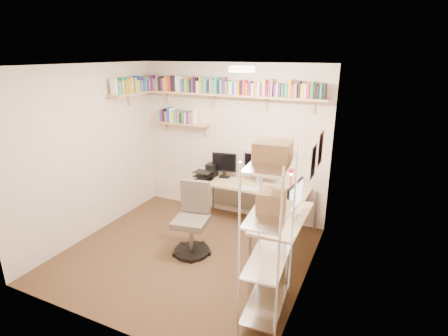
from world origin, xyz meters
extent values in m
plane|color=#44301D|center=(0.00, 0.00, 0.00)|extent=(3.20, 3.20, 0.00)
cube|color=beige|center=(0.00, 1.50, 1.25)|extent=(3.20, 0.04, 2.50)
cube|color=beige|center=(-1.60, 0.00, 1.25)|extent=(0.04, 3.00, 2.50)
cube|color=beige|center=(1.60, 0.00, 1.25)|extent=(0.04, 3.00, 2.50)
cube|color=beige|center=(0.00, -1.50, 1.25)|extent=(3.20, 0.04, 2.50)
cube|color=silver|center=(0.00, 0.00, 2.50)|extent=(3.20, 3.00, 0.04)
cube|color=silver|center=(1.59, 0.55, 1.55)|extent=(0.01, 0.30, 0.42)
cube|color=white|center=(1.59, 0.15, 1.50)|extent=(0.01, 0.28, 0.38)
cylinder|color=#FFEAC6|center=(0.70, 0.20, 2.46)|extent=(0.30, 0.30, 0.06)
cube|color=tan|center=(0.00, 1.38, 2.02)|extent=(3.05, 0.25, 0.03)
cube|color=tan|center=(-1.48, 0.95, 2.02)|extent=(0.25, 1.00, 0.03)
cube|color=tan|center=(-0.85, 1.40, 1.50)|extent=(0.95, 0.20, 0.02)
cube|color=tan|center=(-1.20, 1.44, 1.95)|extent=(0.03, 0.20, 0.20)
cube|color=tan|center=(-0.30, 1.44, 1.95)|extent=(0.03, 0.20, 0.20)
cube|color=tan|center=(0.60, 1.44, 1.95)|extent=(0.03, 0.20, 0.20)
cube|color=tan|center=(1.30, 1.44, 1.95)|extent=(0.03, 0.20, 0.20)
cube|color=teal|center=(-1.46, 1.38, 2.13)|extent=(0.03, 0.12, 0.19)
cube|color=white|center=(-1.42, 1.38, 2.13)|extent=(0.03, 0.14, 0.19)
cube|color=#621E70|center=(-1.37, 1.38, 2.16)|extent=(0.04, 0.14, 0.24)
cube|color=gray|center=(-1.33, 1.38, 2.13)|extent=(0.04, 0.13, 0.19)
cube|color=gray|center=(-1.27, 1.38, 2.16)|extent=(0.04, 0.14, 0.24)
cube|color=black|center=(-1.22, 1.38, 2.15)|extent=(0.04, 0.14, 0.23)
cube|color=#621E70|center=(-1.18, 1.38, 2.13)|extent=(0.04, 0.12, 0.20)
cube|color=yellow|center=(-1.13, 1.38, 2.14)|extent=(0.04, 0.14, 0.21)
cube|color=orange|center=(-1.08, 1.38, 2.16)|extent=(0.03, 0.12, 0.24)
cube|color=#D11B44|center=(-1.03, 1.38, 2.16)|extent=(0.04, 0.12, 0.25)
cube|color=black|center=(-0.99, 1.38, 2.16)|extent=(0.02, 0.13, 0.24)
cube|color=black|center=(-0.94, 1.38, 2.15)|extent=(0.04, 0.14, 0.23)
cube|color=white|center=(-0.90, 1.38, 2.16)|extent=(0.03, 0.12, 0.25)
cube|color=white|center=(-0.85, 1.38, 2.15)|extent=(0.04, 0.14, 0.23)
cube|color=teal|center=(-0.81, 1.38, 2.14)|extent=(0.03, 0.14, 0.20)
cube|color=#2243B1|center=(-0.76, 1.38, 2.13)|extent=(0.03, 0.12, 0.19)
cube|color=orange|center=(-0.72, 1.38, 2.14)|extent=(0.04, 0.15, 0.21)
cube|color=#2B8231|center=(-0.67, 1.38, 2.13)|extent=(0.03, 0.15, 0.19)
cube|color=black|center=(-0.63, 1.38, 2.13)|extent=(0.02, 0.14, 0.20)
cube|color=#621E70|center=(-0.60, 1.38, 2.16)|extent=(0.03, 0.13, 0.24)
cube|color=black|center=(-0.56, 1.38, 2.15)|extent=(0.03, 0.12, 0.23)
cube|color=white|center=(-0.51, 1.38, 2.12)|extent=(0.04, 0.12, 0.18)
cube|color=orange|center=(-0.46, 1.38, 2.16)|extent=(0.04, 0.12, 0.24)
cube|color=teal|center=(-0.41, 1.38, 2.15)|extent=(0.03, 0.13, 0.24)
cube|color=teal|center=(-0.36, 1.38, 2.15)|extent=(0.04, 0.14, 0.23)
cube|color=black|center=(-0.32, 1.38, 2.13)|extent=(0.03, 0.13, 0.19)
cube|color=gray|center=(-0.28, 1.38, 2.15)|extent=(0.04, 0.11, 0.23)
cube|color=teal|center=(-0.23, 1.38, 2.14)|extent=(0.03, 0.13, 0.20)
cube|color=teal|center=(-0.18, 1.38, 2.16)|extent=(0.04, 0.15, 0.24)
cube|color=black|center=(-0.14, 1.38, 2.13)|extent=(0.03, 0.14, 0.19)
cube|color=teal|center=(-0.09, 1.38, 2.14)|extent=(0.04, 0.15, 0.21)
cube|color=#621E70|center=(-0.05, 1.38, 2.16)|extent=(0.03, 0.12, 0.25)
cube|color=gray|center=(-0.01, 1.38, 2.13)|extent=(0.03, 0.14, 0.19)
cube|color=#2B8231|center=(0.03, 1.38, 2.14)|extent=(0.02, 0.12, 0.20)
cube|color=white|center=(0.07, 1.38, 2.13)|extent=(0.04, 0.14, 0.19)
cube|color=#2243B1|center=(0.11, 1.38, 2.12)|extent=(0.03, 0.11, 0.18)
cube|color=white|center=(0.15, 1.38, 2.13)|extent=(0.02, 0.15, 0.19)
cube|color=orange|center=(0.19, 1.38, 2.14)|extent=(0.04, 0.14, 0.21)
cube|color=black|center=(0.23, 1.38, 2.14)|extent=(0.02, 0.12, 0.21)
cube|color=#D11B44|center=(0.28, 1.38, 2.14)|extent=(0.04, 0.12, 0.21)
cube|color=orange|center=(0.33, 1.38, 2.12)|extent=(0.03, 0.14, 0.17)
cube|color=#621E70|center=(0.37, 1.38, 2.14)|extent=(0.03, 0.12, 0.20)
cube|color=white|center=(0.42, 1.38, 2.12)|extent=(0.04, 0.13, 0.17)
cube|color=orange|center=(0.46, 1.38, 2.12)|extent=(0.03, 0.12, 0.18)
cube|color=white|center=(0.51, 1.38, 2.13)|extent=(0.03, 0.14, 0.18)
cube|color=#621E70|center=(0.55, 1.38, 2.12)|extent=(0.03, 0.14, 0.18)
cube|color=yellow|center=(0.59, 1.38, 2.15)|extent=(0.04, 0.15, 0.23)
cube|color=#621E70|center=(0.63, 1.38, 2.12)|extent=(0.02, 0.14, 0.18)
cube|color=#D11B44|center=(0.67, 1.38, 2.15)|extent=(0.03, 0.11, 0.24)
cube|color=gray|center=(0.71, 1.38, 2.16)|extent=(0.03, 0.14, 0.24)
cube|color=#621E70|center=(0.75, 1.38, 2.13)|extent=(0.03, 0.11, 0.18)
cube|color=white|center=(0.79, 1.38, 2.13)|extent=(0.03, 0.11, 0.19)
cube|color=#621E70|center=(0.83, 1.38, 2.13)|extent=(0.02, 0.13, 0.19)
cube|color=#2B8231|center=(0.87, 1.38, 2.12)|extent=(0.04, 0.12, 0.17)
cube|color=teal|center=(0.92, 1.38, 2.13)|extent=(0.04, 0.12, 0.19)
cube|color=orange|center=(0.97, 1.38, 2.16)|extent=(0.04, 0.12, 0.25)
cube|color=#D11B44|center=(1.01, 1.38, 2.12)|extent=(0.03, 0.14, 0.18)
cube|color=gray|center=(1.05, 1.38, 2.13)|extent=(0.04, 0.14, 0.19)
cube|color=black|center=(1.10, 1.38, 2.15)|extent=(0.03, 0.11, 0.23)
cube|color=yellow|center=(1.15, 1.38, 2.13)|extent=(0.04, 0.13, 0.19)
cube|color=white|center=(1.19, 1.38, 2.13)|extent=(0.03, 0.14, 0.19)
cube|color=#D11B44|center=(1.23, 1.38, 2.14)|extent=(0.03, 0.13, 0.22)
cube|color=#2B8231|center=(1.28, 1.38, 2.15)|extent=(0.04, 0.15, 0.22)
cube|color=black|center=(1.33, 1.38, 2.14)|extent=(0.03, 0.15, 0.20)
cube|color=black|center=(1.37, 1.38, 2.12)|extent=(0.04, 0.15, 0.18)
cube|color=teal|center=(1.40, 1.38, 2.13)|extent=(0.02, 0.14, 0.20)
cube|color=black|center=(1.44, 1.38, 2.14)|extent=(0.04, 0.13, 0.21)
cube|color=white|center=(-1.48, 0.52, 2.16)|extent=(0.11, 0.04, 0.24)
cube|color=teal|center=(-1.48, 0.57, 2.13)|extent=(0.13, 0.03, 0.20)
cube|color=teal|center=(-1.48, 0.61, 2.13)|extent=(0.11, 0.04, 0.18)
cube|color=yellow|center=(-1.48, 0.65, 2.14)|extent=(0.14, 0.03, 0.20)
cube|color=teal|center=(-1.48, 0.68, 2.16)|extent=(0.12, 0.03, 0.24)
cube|color=orange|center=(-1.48, 0.72, 2.14)|extent=(0.15, 0.03, 0.20)
cube|color=#2B8231|center=(-1.48, 0.76, 2.16)|extent=(0.12, 0.04, 0.24)
cube|color=orange|center=(-1.48, 0.80, 2.14)|extent=(0.13, 0.04, 0.21)
cube|color=yellow|center=(-1.48, 0.85, 2.15)|extent=(0.14, 0.03, 0.23)
cube|color=gray|center=(-1.48, 0.89, 2.15)|extent=(0.12, 0.04, 0.24)
cube|color=#2B8231|center=(-1.48, 0.94, 2.15)|extent=(0.12, 0.03, 0.22)
cube|color=yellow|center=(-1.48, 0.97, 2.15)|extent=(0.12, 0.03, 0.22)
cube|color=yellow|center=(-1.48, 1.02, 2.13)|extent=(0.15, 0.04, 0.18)
cube|color=#2243B1|center=(-1.48, 1.06, 2.16)|extent=(0.15, 0.03, 0.25)
cube|color=teal|center=(-1.48, 1.10, 2.12)|extent=(0.14, 0.04, 0.18)
cube|color=#621E70|center=(-1.48, 1.14, 2.14)|extent=(0.14, 0.03, 0.21)
cube|color=teal|center=(-1.48, 1.18, 2.13)|extent=(0.11, 0.02, 0.18)
cube|color=teal|center=(-1.48, 1.21, 2.15)|extent=(0.15, 0.02, 0.22)
cube|color=teal|center=(-1.48, 1.25, 2.12)|extent=(0.11, 0.04, 0.17)
cube|color=#621E70|center=(-1.48, 1.29, 2.12)|extent=(0.12, 0.03, 0.17)
cube|color=gray|center=(-1.48, 1.33, 2.15)|extent=(0.14, 0.03, 0.23)
cube|color=orange|center=(-1.48, 1.37, 2.16)|extent=(0.12, 0.04, 0.24)
cube|color=teal|center=(-1.27, 1.40, 1.60)|extent=(0.03, 0.13, 0.18)
cube|color=#621E70|center=(-1.22, 1.40, 1.62)|extent=(0.03, 0.14, 0.21)
cube|color=black|center=(-1.18, 1.40, 1.62)|extent=(0.03, 0.14, 0.21)
cube|color=gray|center=(-1.15, 1.40, 1.60)|extent=(0.03, 0.13, 0.17)
cube|color=#2243B1|center=(-1.10, 1.40, 1.64)|extent=(0.04, 0.14, 0.25)
cube|color=white|center=(-1.05, 1.40, 1.63)|extent=(0.03, 0.12, 0.24)
cube|color=yellow|center=(-1.01, 1.40, 1.60)|extent=(0.04, 0.14, 0.17)
cube|color=teal|center=(-0.95, 1.40, 1.62)|extent=(0.04, 0.13, 0.21)
cube|color=gray|center=(-0.90, 1.40, 1.62)|extent=(0.03, 0.13, 0.21)
cube|color=black|center=(-0.85, 1.40, 1.60)|extent=(0.04, 0.13, 0.17)
cube|color=#2B8231|center=(-0.81, 1.40, 1.61)|extent=(0.03, 0.15, 0.20)
cube|color=white|center=(-0.77, 1.40, 1.60)|extent=(0.04, 0.12, 0.18)
cube|color=#621E70|center=(-0.72, 1.40, 1.61)|extent=(0.03, 0.15, 0.20)
cube|color=gray|center=(-0.68, 1.40, 1.61)|extent=(0.04, 0.13, 0.20)
cube|color=gray|center=(-0.64, 1.40, 1.61)|extent=(0.03, 0.13, 0.20)
cube|color=white|center=(-0.60, 1.40, 1.64)|extent=(0.03, 0.12, 0.25)
cube|color=tan|center=(0.50, 1.22, 0.66)|extent=(1.73, 0.55, 0.04)
cube|color=tan|center=(1.23, 0.33, 0.66)|extent=(0.55, 1.19, 0.04)
cylinder|color=gray|center=(-0.32, 0.99, 0.32)|extent=(0.04, 0.04, 0.64)
cylinder|color=gray|center=(-0.32, 1.45, 0.32)|extent=(0.04, 0.04, 0.64)
cylinder|color=gray|center=(1.46, 1.45, 0.32)|extent=(0.04, 0.04, 0.64)
cylinder|color=gray|center=(1.00, -0.21, 0.32)|extent=(0.04, 0.04, 0.64)
cylinder|color=gray|center=(1.46, -0.21, 0.32)|extent=(0.04, 0.04, 0.64)
cube|color=gray|center=(0.50, 1.46, 0.37)|extent=(1.64, 0.02, 0.50)
cube|color=silver|center=(0.55, 1.33, 0.98)|extent=(0.50, 0.03, 0.38)
cube|color=black|center=(0.55, 1.31, 0.98)|extent=(0.45, 0.00, 0.33)
cube|color=black|center=(-0.04, 1.33, 0.94)|extent=(0.40, 0.03, 0.31)
cube|color=black|center=(1.36, 0.38, 0.96)|extent=(0.03, 0.53, 0.35)
cube|color=silver|center=(1.34, 0.38, 0.96)|extent=(0.00, 0.48, 0.30)
cube|color=white|center=(0.55, 1.06, 0.68)|extent=(0.38, 0.12, 0.01)
cube|color=white|center=(1.09, 0.38, 0.68)|extent=(0.12, 0.37, 0.01)
cylinder|color=red|center=(1.09, 1.22, 0.68)|extent=(0.09, 0.09, 0.02)
cylinder|color=red|center=(1.09, 1.22, 0.82)|extent=(0.02, 0.02, 0.26)
cone|color=red|center=(1.09, 1.22, 0.97)|extent=(0.11, 0.11, 0.08)
sphere|color=#FFBF72|center=(1.09, 1.22, 0.94)|extent=(0.05, 0.05, 0.05)
cube|color=black|center=(-0.25, 1.29, 0.79)|extent=(0.16, 0.16, 0.22)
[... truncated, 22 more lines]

